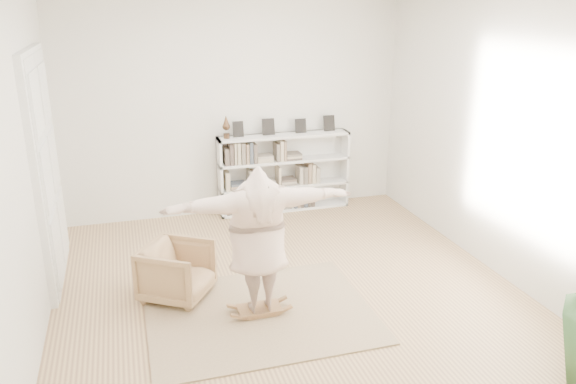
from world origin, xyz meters
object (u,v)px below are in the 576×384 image
object	(u,v)px
rocker_board	(260,309)
person	(258,236)
armchair	(177,271)
bookshelf	(284,173)

from	to	relation	value
rocker_board	person	xyz separation A→B (m)	(0.00, -0.00, 0.89)
armchair	person	xyz separation A→B (m)	(0.84, -0.66, 0.62)
armchair	rocker_board	distance (m)	1.10
rocker_board	armchair	bearing A→B (deg)	141.73
person	rocker_board	bearing A→B (deg)	-44.90
rocker_board	person	bearing A→B (deg)	-44.90
armchair	rocker_board	xyz separation A→B (m)	(0.84, -0.66, -0.27)
bookshelf	rocker_board	world-z (taller)	bookshelf
bookshelf	armchair	bearing A→B (deg)	-128.97
armchair	bookshelf	bearing A→B (deg)	-5.89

